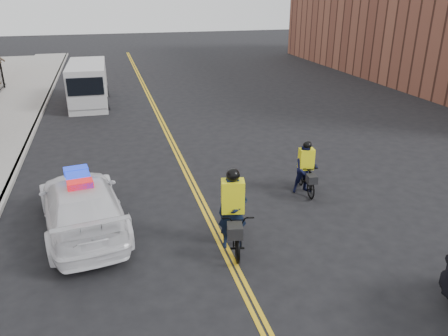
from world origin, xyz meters
name	(u,v)px	position (x,y,z in m)	size (l,w,h in m)	color
ground	(218,235)	(0.00, 0.00, 0.00)	(120.00, 120.00, 0.00)	black
center_line_left	(170,142)	(-0.08, 8.00, 0.01)	(0.10, 60.00, 0.01)	gold
center_line_right	(174,142)	(0.08, 8.00, 0.01)	(0.10, 60.00, 0.01)	gold
curb	(23,153)	(-6.00, 8.00, 0.07)	(0.20, 60.00, 0.15)	gray
police_cruiser	(82,204)	(-3.49, 1.30, 0.74)	(2.76, 5.32, 1.63)	white
cargo_van	(88,85)	(-3.50, 15.93, 1.13)	(2.24, 5.56, 2.31)	silver
cyclist_near	(233,220)	(0.23, -0.65, 0.75)	(1.22, 2.32, 2.17)	black
cyclist_far	(305,173)	(3.41, 1.86, 0.69)	(0.85, 1.79, 1.76)	black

